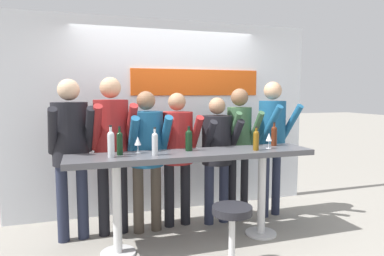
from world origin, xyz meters
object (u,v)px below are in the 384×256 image
Objects in this scene: wine_bottle_3 at (256,139)px; wine_bottle_4 at (120,142)px; person_center_right at (217,147)px; wine_bottle_2 at (111,143)px; wine_glass_0 at (138,141)px; person_center at (177,145)px; wine_bottle_0 at (189,139)px; wine_bottle_1 at (274,135)px; wine_glass_1 at (269,138)px; person_right at (239,138)px; person_far_right at (272,133)px; person_far_left at (71,142)px; person_left at (112,138)px; person_center_left at (147,147)px; bar_stool at (232,229)px; wine_bottle_5 at (155,143)px; tasting_table at (194,167)px.

wine_bottle_4 is at bearing 173.33° from wine_bottle_3.
wine_bottle_3 is 1.46m from wine_bottle_4.
wine_bottle_2 is at bearing -161.83° from person_center_right.
wine_glass_0 is (-1.04, -0.38, 0.17)m from person_center_right.
person_center is 0.49m from wine_bottle_0.
wine_bottle_1 is 0.44m from wine_bottle_3.
wine_bottle_3 is (1.55, -0.07, -0.02)m from wine_bottle_2.
wine_bottle_2 is at bearing -179.99° from wine_glass_1.
person_far_right reaches higher than person_right.
person_far_left reaches higher than wine_bottle_1.
wine_glass_0 and wine_glass_1 have the same top height.
person_center_right is at bearing 18.86° from wine_bottle_4.
person_far_right is (2.06, -0.03, -0.01)m from person_left.
wine_bottle_1 is 0.96× the size of wine_bottle_4.
person_center_left reaches higher than wine_bottle_1.
person_left is 1.90m from wine_bottle_1.
bar_stool is 3.50× the size of wine_glass_1.
person_right is 5.79× the size of wine_bottle_4.
wine_bottle_5 is at bearing -126.14° from person_center.
bar_stool is (0.15, -0.66, -0.45)m from tasting_table.
person_center_left reaches higher than bar_stool.
tasting_table is at bearing 7.46° from wine_bottle_5.
wine_glass_0 is at bearing -163.34° from person_center_right.
wine_bottle_0 is (-1.28, -0.42, 0.03)m from person_far_right.
wine_bottle_4 reaches higher than wine_bottle_1.
wine_bottle_1 is at bearing 7.18° from wine_bottle_5.
person_far_left is at bearing 176.16° from person_center_right.
person_center reaches higher than person_center_right.
wine_bottle_5 is 1.31m from wine_glass_1.
wine_bottle_2 is 1.55m from wine_bottle_3.
wine_bottle_0 is at bearing 8.75° from wine_bottle_2.
person_left is 1.15× the size of person_center_right.
person_center_right is 0.71m from wine_bottle_1.
wine_bottle_3 reaches higher than wine_glass_0.
person_center_right reaches higher than tasting_table.
wine_bottle_0 is 0.85× the size of wine_bottle_2.
person_right is 1.35m from wine_bottle_5.
wine_bottle_1 is (0.59, -0.35, 0.17)m from person_center_right.
wine_bottle_0 is 1.03× the size of wine_bottle_3.
wine_bottle_4 is 0.19m from wine_glass_0.
person_center is 0.92× the size of person_far_right.
tasting_table is at bearing -145.44° from person_right.
person_center is at bearing 56.80° from wine_bottle_5.
wine_bottle_4 is at bearing -132.78° from person_center_left.
person_center_right is (0.46, 0.48, 0.12)m from tasting_table.
person_far_left is at bearing 170.89° from wine_bottle_1.
tasting_table is 9.79× the size of wine_bottle_0.
wine_bottle_2 reaches higher than wine_bottle_4.
wine_bottle_5 is 1.61× the size of wine_glass_1.
wine_bottle_4 is at bearing -177.93° from wine_bottle_1.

